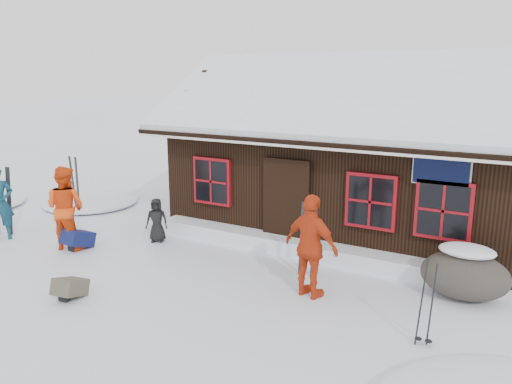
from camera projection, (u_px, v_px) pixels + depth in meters
ground at (188, 278)px, 9.69m from camera, size 120.00×120.00×0.00m
mountain_hut at (352, 165)px, 12.79m from camera, size 8.90×6.09×4.42m
snow_drift at (307, 248)px, 10.81m from camera, size 7.60×0.60×0.35m
snow_mounds at (306, 263)px, 10.45m from camera, size 20.60×13.20×0.48m
skier_orange_left at (65, 208)px, 11.15m from camera, size 1.06×0.91×1.89m
skier_orange_right at (311, 247)px, 8.66m from camera, size 1.16×0.69×1.86m
skier_crouched at (157, 220)px, 11.68m from camera, size 0.61×0.53×1.04m
boulder at (465, 274)px, 8.72m from camera, size 1.51×1.13×0.87m
ski_pair_left at (3, 202)px, 12.09m from camera, size 0.49×0.26×1.76m
ski_pair_mid at (75, 187)px, 13.92m from camera, size 0.46×0.17×1.69m
ski_pair_right at (308, 241)px, 9.62m from camera, size 0.38×0.05×1.52m
ski_poles at (426, 305)px, 7.13m from camera, size 0.24×0.12×1.34m
backpack_blue at (78, 242)px, 11.25m from camera, size 0.48×0.63×0.34m
backpack_olive at (70, 291)px, 8.74m from camera, size 0.49×0.60×0.29m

